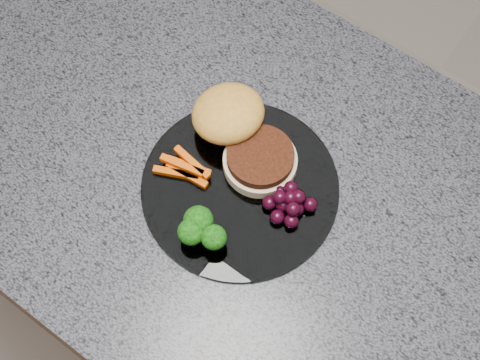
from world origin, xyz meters
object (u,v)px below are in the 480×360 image
at_px(plate, 240,187).
at_px(burger, 239,131).
at_px(island_cabinet, 251,286).
at_px(grape_bunch, 289,203).

height_order(plate, burger, burger).
xyz_separation_m(island_cabinet, burger, (-0.06, 0.04, 0.50)).
bearing_deg(burger, plate, -44.42).
xyz_separation_m(plate, grape_bunch, (0.07, 0.01, 0.02)).
bearing_deg(grape_bunch, plate, -169.15).
height_order(island_cabinet, burger, burger).
height_order(island_cabinet, plate, plate).
relative_size(plate, grape_bunch, 4.17).
bearing_deg(plate, grape_bunch, 10.85).
bearing_deg(grape_bunch, burger, 158.72).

